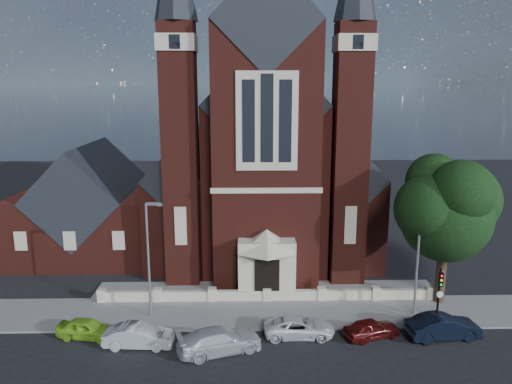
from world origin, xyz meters
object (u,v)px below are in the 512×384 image
street_lamp_left (149,254)px  church (261,158)px  car_dark_red (372,329)px  car_navy (443,327)px  street_lamp_right (419,252)px  car_white_suv (299,327)px  parish_hall (91,210)px  street_tree (449,211)px  car_silver_a (139,336)px  car_lime_van (87,329)px  car_silver_b (219,340)px  traffic_signal (439,290)px

street_lamp_left → church: bearing=67.3°
car_dark_red → car_navy: car_navy is taller
street_lamp_right → car_white_suv: size_ratio=1.81×
parish_hall → street_tree: size_ratio=1.14×
street_lamp_right → car_silver_a: bearing=-168.2°
car_lime_van → street_lamp_right: bearing=-73.7°
church → parish_hall: church is taller
car_silver_b → car_navy: (13.90, 1.35, 0.03)m
street_lamp_left → car_white_suv: bearing=-15.5°
church → car_silver_b: bearing=-97.6°
car_silver_b → street_tree: bearing=-87.8°
traffic_signal → car_white_suv: traffic_signal is taller
street_tree → traffic_signal: 5.70m
car_silver_b → car_white_suv: size_ratio=1.13×
parish_hall → car_silver_b: parish_hall is taller
car_lime_van → car_silver_a: car_silver_a is taller
church → car_navy: (10.80, -22.07, -7.42)m
car_silver_b → car_dark_red: (9.44, 1.51, -0.12)m
church → parish_hall: 17.26m
church → street_tree: 21.38m
car_dark_red → car_navy: (4.46, -0.15, 0.15)m
traffic_signal → car_dark_red: (-4.66, -1.40, -1.97)m
parish_hall → car_lime_van: parish_hall is taller
street_tree → traffic_signal: (-1.60, -3.28, -4.38)m
car_lime_van → car_navy: 22.31m
traffic_signal → car_silver_a: size_ratio=0.95×
parish_hall → church: bearing=17.2°
car_dark_red → car_silver_b: bearing=80.1°
parish_hall → street_lamp_left: size_ratio=1.51×
car_silver_a → car_white_suv: size_ratio=0.94×
church → car_silver_b: 24.77m
parish_hall → street_lamp_left: bearing=-60.0°
street_lamp_left → car_navy: (18.71, -3.13, -3.84)m
street_lamp_right → car_white_suv: 9.57m
church → car_dark_red: 24.03m
street_tree → car_silver_a: size_ratio=2.55×
church → street_lamp_right: size_ratio=4.31×
street_lamp_right → traffic_signal: street_lamp_right is taller
street_lamp_right → traffic_signal: bearing=-60.0°
street_tree → street_lamp_left: 20.71m
street_lamp_right → car_lime_van: street_lamp_right is taller
street_lamp_left → street_lamp_right: size_ratio=1.00×
street_lamp_left → car_dark_red: street_lamp_left is taller
church → street_lamp_right: church is taller
street_lamp_left → street_lamp_right: same height
church → car_white_suv: (1.81, -21.63, -7.56)m
church → traffic_signal: size_ratio=8.72×
street_lamp_right → car_silver_b: size_ratio=1.60×
street_lamp_left → car_navy: bearing=-9.5°
street_lamp_left → car_silver_a: (-0.12, -3.78, -3.91)m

